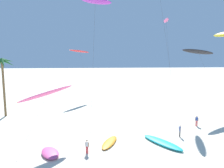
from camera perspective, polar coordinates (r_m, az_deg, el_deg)
palm_tree_2 at (r=44.93m, az=-25.80°, el=3.33°), size 4.55×4.07×10.59m
flying_kite_2 at (r=28.80m, az=-4.23°, el=20.09°), size 4.16×4.43×18.71m
flying_kite_3 at (r=57.66m, az=-8.15°, el=8.16°), size 5.58×8.53×12.36m
flying_kite_4 at (r=47.73m, az=20.93°, el=7.57°), size 8.45×9.93×12.52m
flying_kite_5 at (r=29.13m, az=-15.93°, el=-2.24°), size 6.11×10.02×7.58m
flying_kite_6 at (r=45.83m, az=13.46°, el=15.28°), size 3.08×12.38×18.13m
grounded_kite_0 at (r=30.21m, az=-0.63°, el=-14.47°), size 2.89×4.79×0.30m
grounded_kite_1 at (r=28.22m, az=-15.30°, el=-16.35°), size 3.11×3.98×0.44m
grounded_kite_2 at (r=30.73m, az=12.56°, el=-14.16°), size 4.74×6.13×0.41m
person_foreground_walker at (r=33.44m, az=16.71°, el=-11.12°), size 0.25×0.50×1.68m
person_near_right at (r=27.43m, az=-6.31°, el=-15.22°), size 0.47×0.31×1.68m
person_mid_field at (r=38.81m, az=20.52°, el=-8.57°), size 0.44×0.33×1.67m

